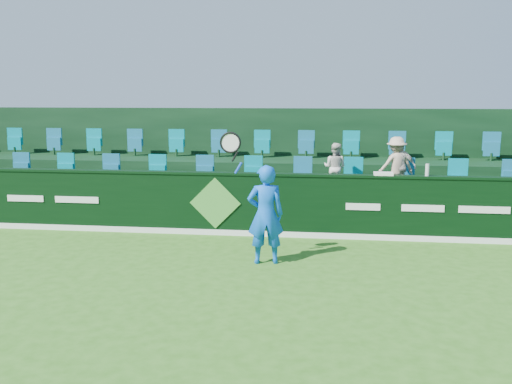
# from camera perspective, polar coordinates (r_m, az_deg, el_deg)

# --- Properties ---
(ground) EXTENTS (60.00, 60.00, 0.00)m
(ground) POSITION_cam_1_polar(r_m,az_deg,el_deg) (8.70, -9.20, -10.50)
(ground) COLOR #2D6417
(ground) RESTS_ON ground
(sponsor_hoarding) EXTENTS (16.00, 0.25, 1.35)m
(sponsor_hoarding) POSITION_cam_1_polar(r_m,az_deg,el_deg) (12.26, -3.99, -1.14)
(sponsor_hoarding) COLOR black
(sponsor_hoarding) RESTS_ON ground
(stand_tier_front) EXTENTS (16.00, 2.00, 0.80)m
(stand_tier_front) POSITION_cam_1_polar(r_m,az_deg,el_deg) (13.38, -3.06, -1.40)
(stand_tier_front) COLOR black
(stand_tier_front) RESTS_ON ground
(stand_tier_back) EXTENTS (16.00, 1.80, 1.30)m
(stand_tier_back) POSITION_cam_1_polar(r_m,az_deg,el_deg) (15.18, -1.78, 0.91)
(stand_tier_back) COLOR black
(stand_tier_back) RESTS_ON ground
(stand_rear) EXTENTS (16.00, 4.10, 2.60)m
(stand_rear) POSITION_cam_1_polar(r_m,az_deg,el_deg) (15.54, -1.53, 3.23)
(stand_rear) COLOR black
(stand_rear) RESTS_ON ground
(seat_row_front) EXTENTS (13.50, 0.50, 0.60)m
(seat_row_front) POSITION_cam_1_polar(r_m,az_deg,el_deg) (13.65, -2.78, 1.81)
(seat_row_front) COLOR #01818F
(seat_row_front) RESTS_ON stand_tier_front
(seat_row_back) EXTENTS (13.50, 0.50, 0.60)m
(seat_row_back) POSITION_cam_1_polar(r_m,az_deg,el_deg) (15.36, -1.62, 4.58)
(seat_row_back) COLOR #01818F
(seat_row_back) RESTS_ON stand_tier_back
(tennis_player) EXTENTS (1.22, 0.54, 2.42)m
(tennis_player) POSITION_cam_1_polar(r_m,az_deg,el_deg) (10.09, 0.91, -2.18)
(tennis_player) COLOR blue
(tennis_player) RESTS_ON ground
(spectator_left) EXTENTS (0.65, 0.58, 1.11)m
(spectator_left) POSITION_cam_1_polar(r_m,az_deg,el_deg) (13.03, 7.89, 2.47)
(spectator_left) COLOR silver
(spectator_left) RESTS_ON stand_tier_front
(spectator_middle) EXTENTS (0.75, 0.49, 1.18)m
(spectator_middle) POSITION_cam_1_polar(r_m,az_deg,el_deg) (13.12, 14.23, 2.48)
(spectator_middle) COLOR beige
(spectator_middle) RESTS_ON stand_tier_front
(spectator_right) EXTENTS (0.91, 0.68, 1.26)m
(spectator_right) POSITION_cam_1_polar(r_m,az_deg,el_deg) (13.11, 13.83, 2.65)
(spectator_right) COLOR tan
(spectator_right) RESTS_ON stand_tier_front
(towel) EXTENTS (0.38, 0.25, 0.06)m
(towel) POSITION_cam_1_polar(r_m,az_deg,el_deg) (11.97, 12.62, 1.79)
(towel) COLOR white
(towel) RESTS_ON sponsor_hoarding
(drinks_bottle) EXTENTS (0.08, 0.08, 0.25)m
(drinks_bottle) POSITION_cam_1_polar(r_m,az_deg,el_deg) (12.07, 16.75, 2.14)
(drinks_bottle) COLOR silver
(drinks_bottle) RESTS_ON sponsor_hoarding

